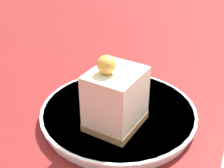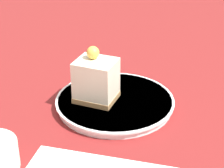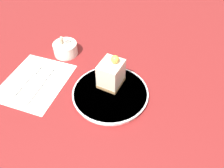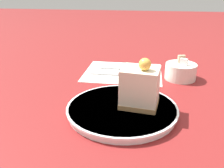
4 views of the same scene
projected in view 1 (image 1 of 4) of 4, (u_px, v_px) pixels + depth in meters
The scene contains 3 objects.
ground_plane at pixel (124, 110), 0.49m from camera, with size 4.00×4.00×0.00m, color maroon.
plate at pixel (117, 113), 0.47m from camera, with size 0.23×0.23×0.02m.
cake_slice at pixel (115, 98), 0.41m from camera, with size 0.07×0.08×0.11m.
Camera 1 is at (-0.14, 0.38, 0.28)m, focal length 50.00 mm.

